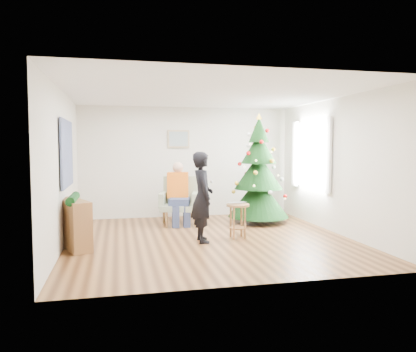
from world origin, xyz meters
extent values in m
plane|color=brown|center=(0.00, 0.00, 0.00)|extent=(5.00, 5.00, 0.00)
plane|color=white|center=(0.00, 0.00, 2.60)|extent=(5.00, 5.00, 0.00)
plane|color=silver|center=(0.00, 2.50, 1.30)|extent=(5.00, 0.00, 5.00)
plane|color=silver|center=(0.00, -2.50, 1.30)|extent=(5.00, 0.00, 5.00)
plane|color=silver|center=(-2.50, 0.00, 1.30)|extent=(0.00, 5.00, 5.00)
plane|color=silver|center=(2.50, 0.00, 1.30)|extent=(0.00, 5.00, 5.00)
cube|color=white|center=(2.47, 1.00, 1.50)|extent=(0.04, 1.30, 1.40)
cube|color=white|center=(2.44, 0.25, 1.50)|extent=(0.05, 0.25, 1.50)
cube|color=white|center=(2.44, 1.75, 1.50)|extent=(0.05, 0.25, 1.50)
cylinder|color=#3F2816|center=(1.41, 1.37, 0.15)|extent=(0.10, 0.10, 0.31)
cone|color=black|center=(1.41, 1.37, 0.56)|extent=(1.33, 1.33, 0.87)
cone|color=black|center=(1.41, 1.37, 1.12)|extent=(1.06, 1.06, 0.77)
cone|color=black|center=(1.41, 1.37, 1.63)|extent=(0.78, 0.78, 0.66)
cone|color=black|center=(1.41, 1.37, 2.04)|extent=(0.45, 0.45, 0.56)
cone|color=gold|center=(1.41, 1.37, 2.33)|extent=(0.14, 0.14, 0.14)
cylinder|color=brown|center=(0.52, -0.03, 0.61)|extent=(0.42, 0.42, 0.04)
cylinder|color=brown|center=(0.52, -0.03, 0.19)|extent=(0.31, 0.31, 0.02)
imported|color=silver|center=(0.52, -0.03, 0.64)|extent=(0.38, 0.28, 0.03)
cube|color=#93A182|center=(-0.35, 1.45, 0.38)|extent=(0.88, 0.84, 0.12)
cube|color=#93A182|center=(-0.27, 1.75, 0.72)|extent=(0.74, 0.30, 0.60)
cube|color=#93A182|center=(-0.68, 1.54, 0.54)|extent=(0.25, 0.59, 0.30)
cube|color=#93A182|center=(-0.01, 1.36, 0.54)|extent=(0.25, 0.59, 0.30)
cube|color=navy|center=(-0.35, 1.37, 0.51)|extent=(0.52, 0.53, 0.14)
cube|color=orange|center=(-0.35, 1.60, 0.84)|extent=(0.49, 0.33, 0.55)
sphere|color=tan|center=(-0.35, 1.58, 1.22)|extent=(0.23, 0.23, 0.23)
imported|color=black|center=(-0.17, -0.16, 0.79)|extent=(0.39, 0.58, 1.58)
cube|color=white|center=(0.00, -0.19, 1.05)|extent=(0.04, 0.13, 0.04)
cube|color=brown|center=(-2.33, -0.14, 0.40)|extent=(0.66, 1.04, 0.80)
cylinder|color=black|center=(-2.33, -0.14, 0.82)|extent=(0.14, 0.90, 0.14)
cube|color=black|center=(-2.46, 0.30, 1.55)|extent=(0.03, 1.50, 1.15)
cube|color=tan|center=(-0.20, 2.47, 1.85)|extent=(0.52, 0.03, 0.42)
cube|color=gray|center=(-0.20, 2.45, 1.85)|extent=(0.44, 0.02, 0.34)
camera|label=1|loc=(-1.60, -7.04, 1.67)|focal=35.00mm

